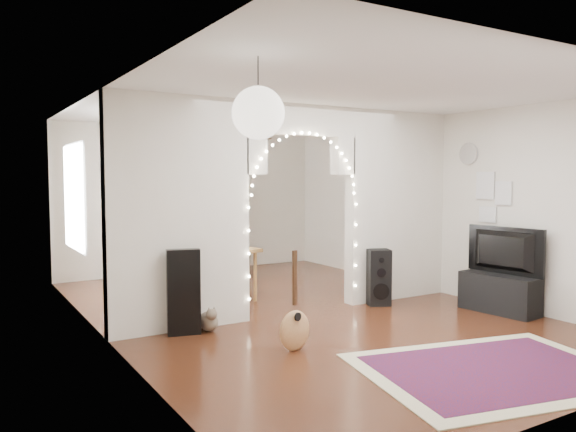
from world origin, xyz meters
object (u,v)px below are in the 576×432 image
bookcase (195,232)px  dining_chair_left (212,283)px  dining_chair_right (235,265)px  acoustic_guitar (295,314)px  media_console (499,293)px  dining_table (212,255)px  floor_speaker (379,277)px

bookcase → dining_chair_left: 2.41m
dining_chair_left → dining_chair_right: 1.75m
acoustic_guitar → media_console: (3.15, 0.00, -0.13)m
dining_table → bookcase: bearing=63.0°
floor_speaker → bookcase: bookcase is taller
floor_speaker → media_console: bearing=-23.0°
media_console → dining_table: size_ratio=0.76×
acoustic_guitar → floor_speaker: 2.37m
dining_table → dining_chair_left: (0.07, 0.17, -0.44)m
bookcase → dining_chair_right: 1.08m
acoustic_guitar → dining_chair_right: 4.25m
floor_speaker → dining_chair_left: 2.38m
media_console → bookcase: size_ratio=0.66×
floor_speaker → dining_table: 2.34m
media_console → bookcase: (-2.26, 4.90, 0.51)m
bookcase → dining_chair_right: bookcase is taller
acoustic_guitar → dining_table: acoustic_guitar is taller
floor_speaker → media_console: (1.08, -1.14, -0.13)m
dining_chair_right → media_console: bearing=-46.1°
dining_table → dining_chair_left: dining_table is taller
bookcase → dining_chair_left: bearing=-87.3°
acoustic_guitar → dining_chair_left: (0.23, 2.64, -0.14)m
bookcase → dining_table: bearing=-87.7°
floor_speaker → dining_chair_right: size_ratio=1.56×
bookcase → acoustic_guitar: bearing=-81.3°
dining_chair_left → acoustic_guitar: bearing=-90.3°
dining_table → dining_chair_left: 0.48m
media_console → dining_chair_right: media_console is taller
acoustic_guitar → floor_speaker: acoustic_guitar is taller
floor_speaker → bookcase: bearing=131.3°
media_console → dining_chair_left: 3.93m
dining_table → dining_chair_right: 1.98m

